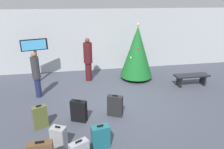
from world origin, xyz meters
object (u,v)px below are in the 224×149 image
object	(u,v)px
suitcase_5	(115,106)
suitcase_6	(40,117)
suitcase_4	(59,138)
traveller_0	(88,59)
suitcase_0	(100,137)
holiday_tree	(137,52)
waiting_bench	(192,77)
suitcase_1	(79,111)
flight_info_kiosk	(35,52)
traveller_1	(36,74)

from	to	relation	value
suitcase_5	suitcase_6	distance (m)	2.21
suitcase_4	traveller_0	bearing A→B (deg)	76.55
suitcase_0	suitcase_4	xyz separation A→B (m)	(-1.00, 0.15, -0.01)
suitcase_0	suitcase_5	world-z (taller)	suitcase_5
holiday_tree	traveller_0	world-z (taller)	holiday_tree
waiting_bench	suitcase_1	bearing A→B (deg)	-158.58
traveller_0	suitcase_5	world-z (taller)	traveller_0
flight_info_kiosk	suitcase_4	bearing A→B (deg)	-75.68
traveller_0	traveller_1	world-z (taller)	traveller_0
waiting_bench	suitcase_0	distance (m)	5.24
traveller_1	suitcase_4	bearing A→B (deg)	-72.84
traveller_0	suitcase_4	distance (m)	4.49
holiday_tree	suitcase_5	world-z (taller)	holiday_tree
suitcase_4	suitcase_6	size ratio (longest dim) A/B	0.88
waiting_bench	suitcase_1	world-z (taller)	suitcase_1
suitcase_6	suitcase_0	bearing A→B (deg)	-35.54
suitcase_5	holiday_tree	bearing A→B (deg)	62.09
holiday_tree	suitcase_0	size ratio (longest dim) A/B	3.91
suitcase_4	flight_info_kiosk	bearing A→B (deg)	104.32
holiday_tree	suitcase_0	distance (m)	4.88
waiting_bench	suitcase_5	size ratio (longest dim) A/B	2.03
suitcase_4	suitcase_0	bearing A→B (deg)	-8.63
waiting_bench	suitcase_6	xyz separation A→B (m)	(-5.79, -1.98, -0.02)
holiday_tree	traveller_0	distance (m)	2.16
holiday_tree	traveller_1	bearing A→B (deg)	-164.48
holiday_tree	flight_info_kiosk	xyz separation A→B (m)	(-4.34, 0.46, 0.09)
traveller_1	suitcase_6	distance (m)	2.13
suitcase_4	suitcase_6	world-z (taller)	suitcase_6
waiting_bench	traveller_0	xyz separation A→B (m)	(-4.19, 1.36, 0.65)
holiday_tree	traveller_1	world-z (taller)	holiday_tree
traveller_0	suitcase_6	distance (m)	3.76
suitcase_1	suitcase_4	bearing A→B (deg)	-114.91
flight_info_kiosk	suitcase_0	bearing A→B (deg)	-65.38
holiday_tree	suitcase_6	distance (m)	4.97
waiting_bench	suitcase_6	bearing A→B (deg)	-161.12
flight_info_kiosk	holiday_tree	bearing A→B (deg)	-6.09
suitcase_1	suitcase_4	distance (m)	1.22
flight_info_kiosk	suitcase_6	distance (m)	3.80
suitcase_1	suitcase_4	world-z (taller)	suitcase_1
holiday_tree	suitcase_4	size ratio (longest dim) A/B	4.00
traveller_0	traveller_1	distance (m)	2.36
flight_info_kiosk	suitcase_5	size ratio (longest dim) A/B	2.63
flight_info_kiosk	traveller_0	size ratio (longest dim) A/B	0.99
flight_info_kiosk	suitcase_5	distance (m)	4.50
holiday_tree	traveller_0	xyz separation A→B (m)	(-2.14, 0.19, -0.26)
suitcase_1	suitcase_6	bearing A→B (deg)	-172.99
traveller_0	suitcase_6	bearing A→B (deg)	-115.59
suitcase_4	suitcase_5	bearing A→B (deg)	36.57
traveller_1	waiting_bench	bearing A→B (deg)	-0.30
waiting_bench	suitcase_1	xyz separation A→B (m)	(-4.71, -1.85, -0.03)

